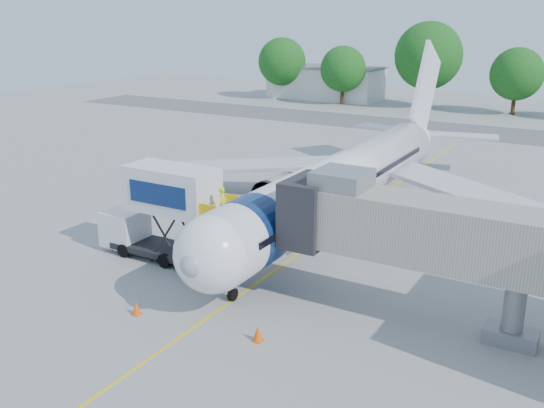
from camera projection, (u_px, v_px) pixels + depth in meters
The scene contains 14 objects.
ground at pixel (318, 240), 37.57m from camera, with size 160.00×160.00×0.00m, color #9C9C99.
guidance_line at pixel (318, 240), 37.56m from camera, with size 0.15×70.00×0.01m, color yellow.
taxiway_strip at pixel (473, 132), 72.20m from camera, with size 120.00×10.00×0.01m, color #59595B.
aircraft at pixel (346, 180), 40.08m from camera, with size 34.17×37.73×11.35m.
jet_bridge at pixel (413, 230), 26.66m from camera, with size 13.90×3.20×6.60m.
catering_hiloader at pixel (164, 213), 33.97m from camera, with size 8.50×2.44×5.50m.
ground_tug at pixel (34, 362), 23.14m from camera, with size 3.48×1.80×1.39m.
safety_cone_a at pixel (258, 334), 25.93m from camera, with size 0.46×0.46×0.74m.
safety_cone_b at pixel (136, 308), 28.22m from camera, with size 0.43×0.43×0.68m.
outbuilding_left at pixel (325, 82), 99.67m from camera, with size 18.40×8.40×5.30m.
tree_a at pixel (282, 62), 98.69m from camera, with size 7.73×7.73×9.85m.
tree_b at pixel (343, 69), 92.53m from camera, with size 6.96×6.96×8.87m.
tree_c at pixel (428, 56), 88.39m from camera, with size 9.81×9.81×12.50m.
tree_d at pixel (517, 74), 82.80m from camera, with size 7.19×7.19×9.17m.
Camera 1 is at (15.21, -31.82, 13.44)m, focal length 40.00 mm.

